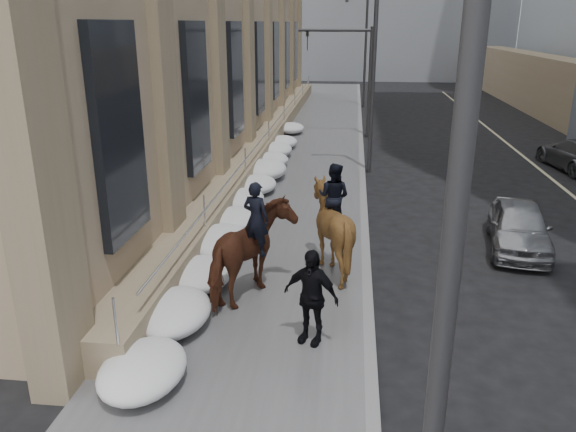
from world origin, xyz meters
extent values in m
plane|color=black|center=(0.00, 0.00, 0.00)|extent=(140.00, 140.00, 0.00)
cube|color=#4F4F51|center=(0.00, 10.00, 0.06)|extent=(5.00, 80.00, 0.12)
cube|color=slate|center=(2.62, 10.00, 0.06)|extent=(0.24, 80.00, 0.12)
cube|color=#807253|center=(-2.25, 20.00, 0.45)|extent=(1.10, 44.00, 0.90)
cylinder|color=silver|center=(-1.80, 20.00, 1.35)|extent=(0.06, 42.00, 0.06)
cube|color=black|center=(-2.70, 13.00, 4.00)|extent=(0.20, 2.20, 4.50)
cylinder|color=#2D2D30|center=(2.90, -6.00, 4.00)|extent=(0.18, 0.18, 8.00)
cylinder|color=#2D2D30|center=(2.90, 14.00, 4.00)|extent=(0.18, 0.18, 8.00)
cylinder|color=#2D2D30|center=(2.90, 34.00, 4.00)|extent=(0.18, 0.18, 8.00)
cylinder|color=#2D2D30|center=(1.40, 34.00, 7.75)|extent=(0.24, 0.24, 0.30)
cylinder|color=#2D2D30|center=(3.00, 22.00, 3.00)|extent=(0.20, 0.20, 6.00)
cylinder|color=#2D2D30|center=(1.00, 22.00, 5.80)|extent=(4.00, 0.16, 0.16)
imported|color=black|center=(-0.50, 22.00, 5.30)|extent=(0.18, 0.22, 1.10)
ellipsoid|color=white|center=(-1.45, 0.00, 0.46)|extent=(1.50, 2.10, 0.68)
ellipsoid|color=white|center=(-1.40, 4.00, 0.48)|extent=(1.60, 2.20, 0.72)
ellipsoid|color=white|center=(-1.50, 8.00, 0.44)|extent=(1.40, 2.00, 0.64)
ellipsoid|color=white|center=(-1.35, 12.00, 0.50)|extent=(1.70, 2.30, 0.76)
ellipsoid|color=white|center=(-1.45, 16.00, 0.45)|extent=(1.50, 2.10, 0.66)
imported|color=#412013|center=(-0.06, 1.50, 1.22)|extent=(2.01, 2.86, 2.21)
imported|color=black|center=(-0.06, 1.65, 2.02)|extent=(0.73, 0.60, 1.72)
imported|color=#492F15|center=(1.67, 3.28, 1.25)|extent=(2.43, 2.57, 2.27)
imported|color=black|center=(1.67, 3.43, 2.04)|extent=(1.01, 0.90, 1.72)
imported|color=black|center=(1.42, -0.23, 1.11)|extent=(1.26, 0.87, 1.98)
imported|color=gray|center=(6.96, 5.61, 0.68)|extent=(2.24, 4.18, 1.35)
camera|label=1|loc=(2.10, -10.10, 6.20)|focal=35.00mm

